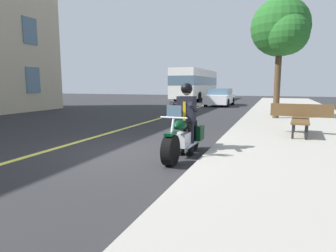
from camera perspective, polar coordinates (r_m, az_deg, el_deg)
ground_plane at (r=7.37m, az=-8.03°, el=-5.17°), size 80.00×80.00×0.00m
sidewalk_curb at (r=6.59m, az=29.22°, el=-7.09°), size 60.00×5.00×0.15m
lane_center_stripe at (r=8.49m, az=-20.02°, el=-3.78°), size 60.00×0.16×0.01m
motorcycle_main at (r=6.80m, az=3.13°, el=-2.34°), size 2.21×0.62×1.26m
rider_main at (r=6.90m, az=3.65°, el=2.71°), size 0.63×0.55×1.74m
bus_near at (r=32.37m, az=5.52°, el=8.45°), size 11.05×2.70×3.30m
car_silver at (r=24.11m, az=10.27°, el=5.66°), size 4.60×1.92×1.40m
bench_sidewalk at (r=9.79m, az=24.81°, el=1.68°), size 1.83×1.80×0.95m
street_tree_curbside at (r=14.40m, az=21.65°, el=17.41°), size 2.80×2.60×5.42m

